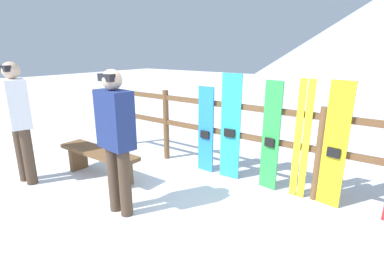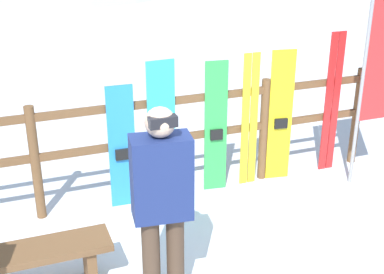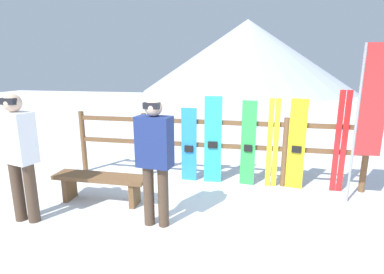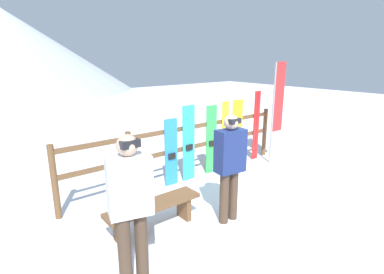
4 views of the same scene
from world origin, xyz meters
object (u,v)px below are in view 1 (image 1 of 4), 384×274
person_navy (116,134)px  ski_pair_yellow (302,140)px  person_white (18,116)px  snowboard_blue (206,130)px  snowboard_cyan (230,128)px  snowboard_green (271,137)px  bench (99,157)px  snowboard_yellow (335,146)px

person_navy → ski_pair_yellow: size_ratio=1.09×
person_white → snowboard_blue: 2.72m
person_navy → snowboard_blue: size_ratio=1.25×
person_white → snowboard_cyan: (2.32, 1.94, -0.22)m
person_white → person_navy: bearing=7.9°
snowboard_cyan → ski_pair_yellow: snowboard_cyan is taller
snowboard_blue → snowboard_green: (1.07, 0.00, 0.08)m
snowboard_cyan → ski_pair_yellow: size_ratio=1.01×
snowboard_blue → ski_pair_yellow: ski_pair_yellow is taller
person_navy → bench: bearing=155.2°
snowboard_green → snowboard_blue: bearing=-180.0°
person_white → snowboard_blue: person_white is taller
snowboard_green → snowboard_yellow: 0.81m
snowboard_blue → snowboard_cyan: bearing=0.0°
snowboard_blue → ski_pair_yellow: bearing=0.1°
person_navy → snowboard_yellow: (1.97, 1.69, -0.21)m
ski_pair_yellow → snowboard_yellow: snowboard_yellow is taller
person_white → person_navy: person_white is taller
bench → snowboard_green: bearing=28.4°
snowboard_green → ski_pair_yellow: ski_pair_yellow is taller
person_navy → snowboard_blue: bearing=87.1°
person_white → snowboard_cyan: bearing=39.9°
person_navy → snowboard_green: bearing=55.7°
snowboard_green → ski_pair_yellow: size_ratio=0.97×
snowboard_yellow → ski_pair_yellow: bearing=179.5°
snowboard_blue → snowboard_green: size_ratio=0.90×
person_white → snowboard_yellow: size_ratio=1.11×
person_navy → ski_pair_yellow: 2.32m
bench → person_white: person_white is taller
bench → snowboard_green: size_ratio=0.97×
ski_pair_yellow → person_white: bearing=-150.0°
snowboard_cyan → snowboard_yellow: (1.44, -0.00, -0.01)m
person_navy → snowboard_blue: person_navy is taller
person_white → snowboard_green: size_ratio=1.15×
bench → ski_pair_yellow: size_ratio=0.94×
bench → snowboard_blue: bearing=46.2°
bench → snowboard_blue: snowboard_blue is taller
snowboard_cyan → ski_pair_yellow: bearing=0.2°
person_white → person_navy: (1.79, 0.25, -0.02)m
ski_pair_yellow → snowboard_yellow: bearing=-0.5°
snowboard_cyan → snowboard_yellow: 1.44m
person_navy → snowboard_blue: 1.72m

